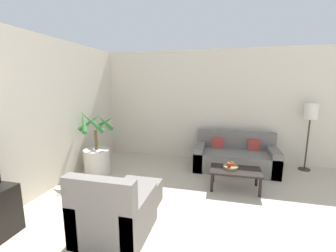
{
  "coord_description": "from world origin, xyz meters",
  "views": [
    {
      "loc": [
        -0.43,
        0.21,
        1.89
      ],
      "look_at": [
        -1.57,
        4.77,
        1.0
      ],
      "focal_mm": 24.0,
      "sensor_mm": 36.0,
      "label": 1
    }
  ],
  "objects_px": {
    "sofa_loveseat": "(235,157)",
    "coffee_table": "(235,172)",
    "apple_red": "(229,165)",
    "ottoman": "(139,193)",
    "fruit_bowl": "(231,167)",
    "potted_palm": "(97,155)",
    "orange_fruit": "(232,163)",
    "floor_lamp": "(311,116)",
    "armchair": "(114,214)",
    "apple_green": "(228,164)"
  },
  "relations": [
    {
      "from": "sofa_loveseat",
      "to": "coffee_table",
      "type": "xyz_separation_m",
      "value": [
        -0.04,
        -1.0,
        0.04
      ]
    },
    {
      "from": "apple_red",
      "to": "ottoman",
      "type": "relative_size",
      "value": 0.12
    },
    {
      "from": "sofa_loveseat",
      "to": "fruit_bowl",
      "type": "xyz_separation_m",
      "value": [
        -0.12,
        -0.96,
        0.12
      ]
    },
    {
      "from": "potted_palm",
      "to": "orange_fruit",
      "type": "relative_size",
      "value": 18.7
    },
    {
      "from": "potted_palm",
      "to": "apple_red",
      "type": "distance_m",
      "value": 2.71
    },
    {
      "from": "fruit_bowl",
      "to": "ottoman",
      "type": "xyz_separation_m",
      "value": [
        -1.41,
        -0.95,
        -0.21
      ]
    },
    {
      "from": "potted_palm",
      "to": "apple_red",
      "type": "height_order",
      "value": "potted_palm"
    },
    {
      "from": "orange_fruit",
      "to": "ottoman",
      "type": "distance_m",
      "value": 1.78
    },
    {
      "from": "floor_lamp",
      "to": "apple_red",
      "type": "xyz_separation_m",
      "value": [
        -1.66,
        -1.34,
        -0.77
      ]
    },
    {
      "from": "sofa_loveseat",
      "to": "orange_fruit",
      "type": "distance_m",
      "value": 0.92
    },
    {
      "from": "armchair",
      "to": "apple_green",
      "type": "bearing_deg",
      "value": 51.66
    },
    {
      "from": "fruit_bowl",
      "to": "coffee_table",
      "type": "bearing_deg",
      "value": -25.54
    },
    {
      "from": "floor_lamp",
      "to": "ottoman",
      "type": "distance_m",
      "value": 3.92
    },
    {
      "from": "orange_fruit",
      "to": "armchair",
      "type": "bearing_deg",
      "value": -129.21
    },
    {
      "from": "potted_palm",
      "to": "armchair",
      "type": "distance_m",
      "value": 2.18
    },
    {
      "from": "orange_fruit",
      "to": "ottoman",
      "type": "xyz_separation_m",
      "value": [
        -1.44,
        -1.01,
        -0.27
      ]
    },
    {
      "from": "armchair",
      "to": "ottoman",
      "type": "height_order",
      "value": "armchair"
    },
    {
      "from": "sofa_loveseat",
      "to": "ottoman",
      "type": "distance_m",
      "value": 2.45
    },
    {
      "from": "sofa_loveseat",
      "to": "ottoman",
      "type": "relative_size",
      "value": 2.77
    },
    {
      "from": "apple_green",
      "to": "orange_fruit",
      "type": "distance_m",
      "value": 0.08
    },
    {
      "from": "coffee_table",
      "to": "orange_fruit",
      "type": "distance_m",
      "value": 0.18
    },
    {
      "from": "sofa_loveseat",
      "to": "orange_fruit",
      "type": "bearing_deg",
      "value": -95.97
    },
    {
      "from": "potted_palm",
      "to": "apple_green",
      "type": "height_order",
      "value": "potted_palm"
    },
    {
      "from": "floor_lamp",
      "to": "armchair",
      "type": "bearing_deg",
      "value": -135.46
    },
    {
      "from": "potted_palm",
      "to": "ottoman",
      "type": "bearing_deg",
      "value": -35.94
    },
    {
      "from": "armchair",
      "to": "orange_fruit",
      "type": "bearing_deg",
      "value": 50.79
    },
    {
      "from": "orange_fruit",
      "to": "ottoman",
      "type": "bearing_deg",
      "value": -144.93
    },
    {
      "from": "potted_palm",
      "to": "sofa_loveseat",
      "type": "bearing_deg",
      "value": 18.38
    },
    {
      "from": "apple_red",
      "to": "apple_green",
      "type": "relative_size",
      "value": 1.17
    },
    {
      "from": "coffee_table",
      "to": "potted_palm",
      "type": "bearing_deg",
      "value": 178.99
    },
    {
      "from": "apple_red",
      "to": "floor_lamp",
      "type": "bearing_deg",
      "value": 38.91
    },
    {
      "from": "floor_lamp",
      "to": "apple_red",
      "type": "bearing_deg",
      "value": -141.09
    },
    {
      "from": "ottoman",
      "to": "armchair",
      "type": "bearing_deg",
      "value": -91.97
    },
    {
      "from": "floor_lamp",
      "to": "apple_green",
      "type": "height_order",
      "value": "floor_lamp"
    },
    {
      "from": "apple_green",
      "to": "ottoman",
      "type": "height_order",
      "value": "apple_green"
    },
    {
      "from": "potted_palm",
      "to": "armchair",
      "type": "xyz_separation_m",
      "value": [
        1.3,
        -1.75,
        -0.11
      ]
    },
    {
      "from": "fruit_bowl",
      "to": "apple_red",
      "type": "height_order",
      "value": "apple_red"
    },
    {
      "from": "sofa_loveseat",
      "to": "floor_lamp",
      "type": "xyz_separation_m",
      "value": [
        1.51,
        0.33,
        0.95
      ]
    },
    {
      "from": "coffee_table",
      "to": "armchair",
      "type": "distance_m",
      "value": 2.28
    },
    {
      "from": "floor_lamp",
      "to": "apple_red",
      "type": "relative_size",
      "value": 19.59
    },
    {
      "from": "fruit_bowl",
      "to": "apple_red",
      "type": "xyz_separation_m",
      "value": [
        -0.03,
        -0.06,
        0.06
      ]
    },
    {
      "from": "potted_palm",
      "to": "fruit_bowl",
      "type": "bearing_deg",
      "value": -0.18
    },
    {
      "from": "potted_palm",
      "to": "ottoman",
      "type": "distance_m",
      "value": 1.65
    },
    {
      "from": "apple_red",
      "to": "orange_fruit",
      "type": "distance_m",
      "value": 0.12
    },
    {
      "from": "coffee_table",
      "to": "armchair",
      "type": "relative_size",
      "value": 1.0
    },
    {
      "from": "coffee_table",
      "to": "fruit_bowl",
      "type": "height_order",
      "value": "fruit_bowl"
    },
    {
      "from": "coffee_table",
      "to": "orange_fruit",
      "type": "relative_size",
      "value": 12.07
    },
    {
      "from": "armchair",
      "to": "fruit_bowl",
      "type": "bearing_deg",
      "value": 50.43
    },
    {
      "from": "sofa_loveseat",
      "to": "ottoman",
      "type": "xyz_separation_m",
      "value": [
        -1.53,
        -1.91,
        -0.09
      ]
    },
    {
      "from": "coffee_table",
      "to": "fruit_bowl",
      "type": "xyz_separation_m",
      "value": [
        -0.09,
        0.04,
        0.07
      ]
    }
  ]
}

